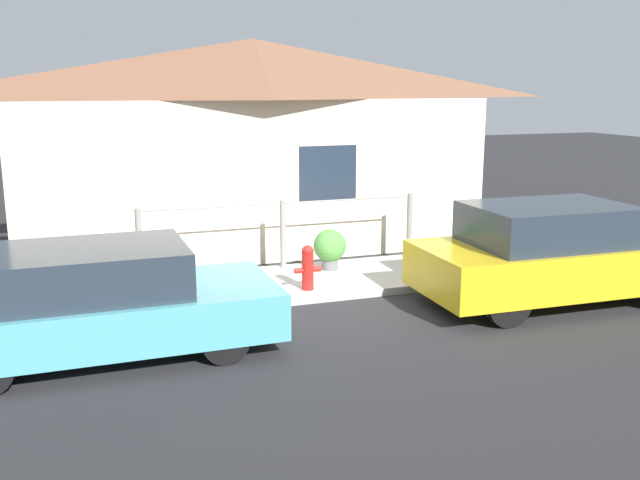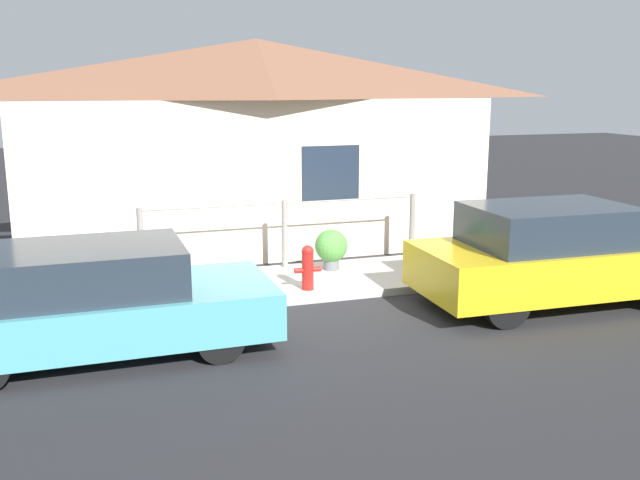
# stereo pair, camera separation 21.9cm
# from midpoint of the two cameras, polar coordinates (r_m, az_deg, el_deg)

# --- Properties ---
(ground_plane) EXTENTS (60.00, 60.00, 0.00)m
(ground_plane) POSITION_cam_midpoint_polar(r_m,az_deg,el_deg) (10.71, 0.37, -5.09)
(ground_plane) COLOR #262628
(sidewalk) EXTENTS (24.00, 1.96, 0.12)m
(sidewalk) POSITION_cam_midpoint_polar(r_m,az_deg,el_deg) (11.59, -1.17, -3.42)
(sidewalk) COLOR #B2AFA8
(sidewalk) RESTS_ON ground_plane
(house) EXTENTS (9.16, 2.23, 4.04)m
(house) POSITION_cam_midpoint_polar(r_m,az_deg,el_deg) (13.63, -4.47, 12.45)
(house) COLOR beige
(house) RESTS_ON ground_plane
(fence) EXTENTS (4.90, 0.10, 1.16)m
(fence) POSITION_cam_midpoint_polar(r_m,az_deg,el_deg) (12.20, -2.33, 0.76)
(fence) COLOR gray
(fence) RESTS_ON sidewalk
(car_left) EXTENTS (4.14, 1.84, 1.34)m
(car_left) POSITION_cam_midpoint_polar(r_m,az_deg,el_deg) (8.98, -16.69, -4.68)
(car_left) COLOR teal
(car_left) RESTS_ON ground_plane
(car_right) EXTENTS (4.20, 1.89, 1.49)m
(car_right) POSITION_cam_midpoint_polar(r_m,az_deg,el_deg) (11.13, 18.75, -1.13)
(car_right) COLOR gold
(car_right) RESTS_ON ground_plane
(fire_hydrant) EXTENTS (0.42, 0.19, 0.70)m
(fire_hydrant) POSITION_cam_midpoint_polar(r_m,az_deg,el_deg) (10.89, -0.41, -2.13)
(fire_hydrant) COLOR red
(fire_hydrant) RESTS_ON sidewalk
(potted_plant_near_hydrant) EXTENTS (0.56, 0.56, 0.69)m
(potted_plant_near_hydrant) POSITION_cam_midpoint_polar(r_m,az_deg,el_deg) (12.07, 1.43, -0.58)
(potted_plant_near_hydrant) COLOR slate
(potted_plant_near_hydrant) RESTS_ON sidewalk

